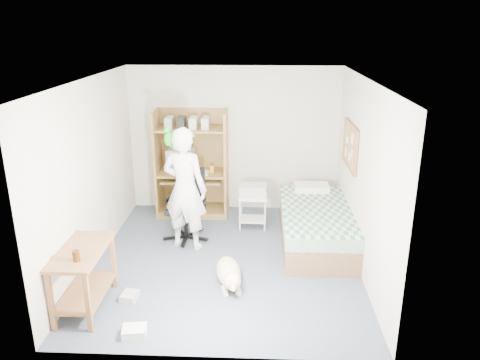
{
  "coord_description": "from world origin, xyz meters",
  "views": [
    {
      "loc": [
        0.45,
        -5.84,
        3.19
      ],
      "look_at": [
        0.17,
        0.43,
        1.05
      ],
      "focal_mm": 35.0,
      "sensor_mm": 36.0,
      "label": 1
    }
  ],
  "objects": [
    {
      "name": "corkboard",
      "position": [
        1.77,
        0.9,
        1.45
      ],
      "size": [
        0.04,
        0.94,
        0.66
      ],
      "color": "olive",
      "rests_on": "wall_right"
    },
    {
      "name": "floor_box_a",
      "position": [
        -0.86,
        -1.7,
        0.05
      ],
      "size": [
        0.28,
        0.23,
        0.1
      ],
      "primitive_type": "cube",
      "rotation": [
        0.0,
        0.0,
        0.14
      ],
      "color": "white",
      "rests_on": "floor"
    },
    {
      "name": "printer_cart",
      "position": [
        0.35,
        1.15,
        0.36
      ],
      "size": [
        0.46,
        0.38,
        0.54
      ],
      "rotation": [
        0.0,
        0.0,
        -0.03
      ],
      "color": "silver",
      "rests_on": "floor"
    },
    {
      "name": "side_desk",
      "position": [
        -1.55,
        -1.2,
        0.49
      ],
      "size": [
        0.5,
        1.0,
        0.75
      ],
      "color": "brown",
      "rests_on": "floor"
    },
    {
      "name": "bed",
      "position": [
        1.3,
        0.62,
        0.29
      ],
      "size": [
        1.02,
        2.02,
        0.66
      ],
      "color": "brown",
      "rests_on": "floor"
    },
    {
      "name": "person",
      "position": [
        -0.62,
        0.42,
        0.91
      ],
      "size": [
        0.76,
        0.62,
        1.81
      ],
      "primitive_type": "imported",
      "rotation": [
        0.0,
        0.0,
        2.82
      ],
      "color": "white",
      "rests_on": "floor"
    },
    {
      "name": "keyboard",
      "position": [
        -0.72,
        1.58,
        0.67
      ],
      "size": [
        0.47,
        0.23,
        0.03
      ],
      "primitive_type": "cube",
      "rotation": [
        0.0,
        0.0,
        0.16
      ],
      "color": "beige",
      "rests_on": "computer_hutch"
    },
    {
      "name": "wall_right",
      "position": [
        1.8,
        0.0,
        1.25
      ],
      "size": [
        0.02,
        4.0,
        2.5
      ],
      "primitive_type": "cube",
      "color": "beige",
      "rests_on": "floor"
    },
    {
      "name": "crt_monitor",
      "position": [
        -0.9,
        1.75,
        0.96
      ],
      "size": [
        0.45,
        0.47,
        0.38
      ],
      "rotation": [
        0.0,
        0.0,
        -0.13
      ],
      "color": "beige",
      "rests_on": "computer_hutch"
    },
    {
      "name": "computer_hutch",
      "position": [
        -0.7,
        1.74,
        0.82
      ],
      "size": [
        1.2,
        0.63,
        1.8
      ],
      "color": "brown",
      "rests_on": "floor"
    },
    {
      "name": "ceiling",
      "position": [
        0.0,
        0.0,
        2.5
      ],
      "size": [
        3.6,
        4.0,
        0.02
      ],
      "primitive_type": "cube",
      "color": "white",
      "rests_on": "wall_back"
    },
    {
      "name": "printer",
      "position": [
        0.35,
        1.15,
        0.63
      ],
      "size": [
        0.43,
        0.33,
        0.18
      ],
      "primitive_type": "cube",
      "rotation": [
        0.0,
        0.0,
        -0.03
      ],
      "color": "#AEAEA9",
      "rests_on": "printer_cart"
    },
    {
      "name": "wall_back",
      "position": [
        0.0,
        2.0,
        1.25
      ],
      "size": [
        3.6,
        0.02,
        2.5
      ],
      "primitive_type": "cube",
      "color": "beige",
      "rests_on": "floor"
    },
    {
      "name": "drink_glass",
      "position": [
        -1.5,
        -1.46,
        0.81
      ],
      "size": [
        0.08,
        0.08,
        0.12
      ],
      "primitive_type": "cylinder",
      "color": "#3D1E09",
      "rests_on": "side_desk"
    },
    {
      "name": "floor",
      "position": [
        0.0,
        0.0,
        0.0
      ],
      "size": [
        4.0,
        4.0,
        0.0
      ],
      "primitive_type": "plane",
      "color": "#414959",
      "rests_on": "ground"
    },
    {
      "name": "dog",
      "position": [
        0.08,
        -0.62,
        0.16
      ],
      "size": [
        0.42,
        0.95,
        0.36
      ],
      "rotation": [
        0.0,
        0.0,
        0.19
      ],
      "color": "#D2B18D",
      "rests_on": "floor"
    },
    {
      "name": "parrot",
      "position": [
        -0.82,
        0.43,
        1.66
      ],
      "size": [
        0.13,
        0.23,
        0.37
      ],
      "rotation": [
        0.0,
        0.0,
        -0.32
      ],
      "color": "#168F14",
      "rests_on": "person"
    },
    {
      "name": "pencil_cup",
      "position": [
        -0.36,
        1.65,
        0.82
      ],
      "size": [
        0.08,
        0.08,
        0.12
      ],
      "primitive_type": "cylinder",
      "color": "gold",
      "rests_on": "computer_hutch"
    },
    {
      "name": "wall_left",
      "position": [
        -1.8,
        0.0,
        1.25
      ],
      "size": [
        0.02,
        4.0,
        2.5
      ],
      "primitive_type": "cube",
      "color": "beige",
      "rests_on": "floor"
    },
    {
      "name": "office_chair",
      "position": [
        -0.65,
        0.72,
        0.39
      ],
      "size": [
        0.62,
        0.63,
        1.09
      ],
      "rotation": [
        0.0,
        0.0,
        -0.32
      ],
      "color": "black",
      "rests_on": "floor"
    },
    {
      "name": "floor_box_b",
      "position": [
        -1.1,
        -1.01,
        0.04
      ],
      "size": [
        0.21,
        0.25,
        0.08
      ],
      "primitive_type": "cube",
      "rotation": [
        0.0,
        0.0,
        -0.16
      ],
      "color": "#B1B1AC",
      "rests_on": "floor"
    }
  ]
}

